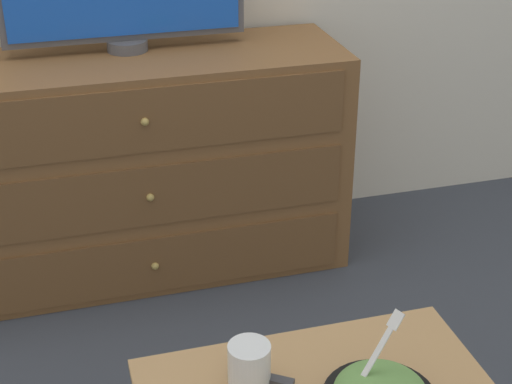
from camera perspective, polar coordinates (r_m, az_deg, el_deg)
ground_plane at (r=2.95m, az=-10.93°, el=-2.90°), size 12.00×12.00×0.00m
dresser at (r=2.57m, az=-8.44°, el=1.82°), size 1.32×0.45×0.73m
drink_cup at (r=1.59m, az=-0.49°, el=-12.58°), size 0.09×0.09×0.09m
remote_control at (r=1.62m, az=0.38°, el=-13.39°), size 0.12×0.09×0.02m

